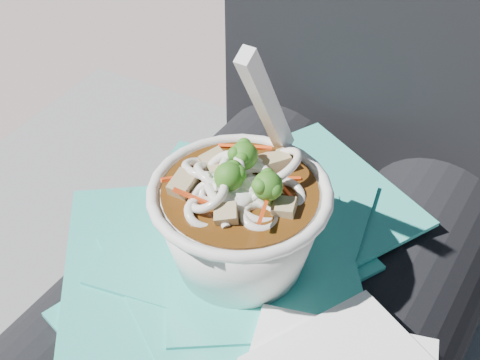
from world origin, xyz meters
The scene contains 4 objects.
lap centered at (0.00, 0.00, 0.53)m, with size 0.34×0.48×0.16m.
person_body centered at (0.00, 0.09, 0.56)m, with size 0.34×0.94×1.00m.
plastic_bag centered at (-0.02, 0.01, 0.62)m, with size 0.31×0.37×0.01m.
udon_bowl centered at (-0.01, 0.00, 0.68)m, with size 0.15×0.15×0.19m.
Camera 1 is at (0.18, -0.31, 1.03)m, focal length 50.00 mm.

